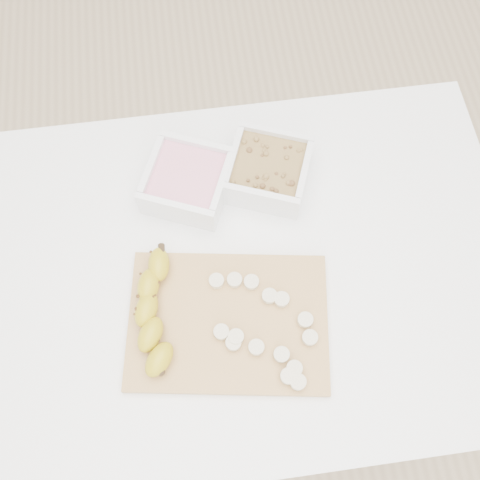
{
  "coord_description": "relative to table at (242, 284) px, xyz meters",
  "views": [
    {
      "loc": [
        -0.05,
        -0.32,
        1.65
      ],
      "look_at": [
        0.0,
        0.03,
        0.81
      ],
      "focal_mm": 40.0,
      "sensor_mm": 36.0,
      "label": 1
    }
  ],
  "objects": [
    {
      "name": "ground",
      "position": [
        0.0,
        0.0,
        -0.65
      ],
      "size": [
        3.5,
        3.5,
        0.0
      ],
      "primitive_type": "plane",
      "color": "#C6AD89",
      "rests_on": "ground"
    },
    {
      "name": "table",
      "position": [
        0.0,
        0.0,
        0.0
      ],
      "size": [
        1.0,
        0.7,
        0.75
      ],
      "color": "white",
      "rests_on": "ground"
    },
    {
      "name": "bowl_yogurt",
      "position": [
        -0.08,
        0.17,
        0.13
      ],
      "size": [
        0.19,
        0.19,
        0.07
      ],
      "color": "white",
      "rests_on": "table"
    },
    {
      "name": "bowl_granola",
      "position": [
        0.07,
        0.17,
        0.13
      ],
      "size": [
        0.19,
        0.19,
        0.07
      ],
      "color": "white",
      "rests_on": "table"
    },
    {
      "name": "cutting_board",
      "position": [
        -0.04,
        -0.09,
        0.1
      ],
      "size": [
        0.37,
        0.29,
        0.01
      ],
      "primitive_type": "cube",
      "rotation": [
        0.0,
        0.0,
        -0.15
      ],
      "color": "tan",
      "rests_on": "table"
    },
    {
      "name": "banana",
      "position": [
        -0.16,
        -0.07,
        0.13
      ],
      "size": [
        0.11,
        0.22,
        0.04
      ],
      "primitive_type": null,
      "rotation": [
        0.0,
        0.0,
        -0.27
      ],
      "color": "#B59E16",
      "rests_on": "cutting_board"
    },
    {
      "name": "banana_slices",
      "position": [
        0.02,
        -0.12,
        0.12
      ],
      "size": [
        0.17,
        0.21,
        0.02
      ],
      "color": "beige",
      "rests_on": "cutting_board"
    }
  ]
}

